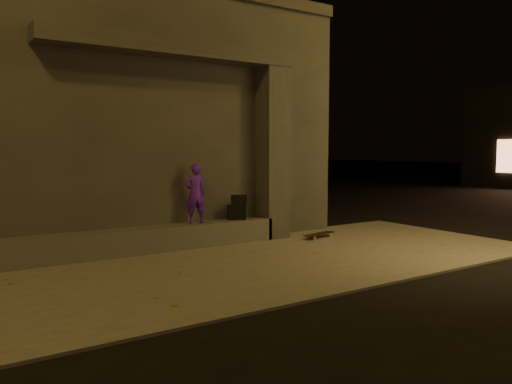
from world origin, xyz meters
TOP-DOWN VIEW (x-y plane):
  - ground at (0.00, 0.00)m, footprint 120.00×120.00m
  - sidewalk at (0.00, 2.00)m, footprint 11.00×4.40m
  - building at (-1.00, 6.49)m, footprint 9.00×5.10m
  - ledge at (-1.50, 3.75)m, footprint 6.00×0.55m
  - column at (1.70, 3.75)m, footprint 0.55×0.55m
  - canopy at (-0.50, 3.80)m, footprint 5.00×0.70m
  - skateboarder at (-0.14, 3.75)m, footprint 0.47×0.35m
  - backpack at (0.80, 3.75)m, footprint 0.43×0.36m
  - skateboard at (2.48, 3.10)m, footprint 0.89×0.42m

SIDE VIEW (x-z plane):
  - ground at x=0.00m, z-range 0.00..0.00m
  - sidewalk at x=0.00m, z-range 0.00..0.04m
  - skateboard at x=2.48m, z-range 0.07..0.17m
  - ledge at x=-1.50m, z-range 0.04..0.49m
  - backpack at x=0.80m, z-range 0.41..0.93m
  - skateboarder at x=-0.14m, z-range 0.49..1.66m
  - column at x=1.70m, z-range 0.04..3.64m
  - building at x=-1.00m, z-range -0.01..5.22m
  - canopy at x=-0.50m, z-range 3.64..3.92m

